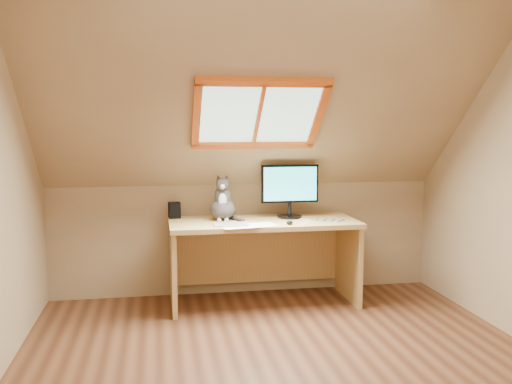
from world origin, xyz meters
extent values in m
plane|color=brown|center=(0.00, 0.00, 0.00)|extent=(3.50, 3.50, 0.00)
cube|color=tan|center=(0.00, -1.75, 1.20)|extent=(3.50, 0.02, 2.40)
cube|color=tan|center=(0.00, 1.75, 0.50)|extent=(3.50, 0.02, 1.00)
cube|color=tan|center=(0.00, 0.97, 1.70)|extent=(3.50, 1.56, 1.41)
cube|color=#B2E0CC|center=(0.00, 1.05, 1.63)|extent=(0.90, 0.53, 0.48)
cube|color=#DE4E14|center=(0.00, 1.05, 1.63)|extent=(1.02, 0.64, 0.59)
cube|color=tan|center=(0.10, 1.38, 0.71)|extent=(1.60, 0.70, 0.04)
cube|color=tan|center=(-0.67, 1.38, 0.34)|extent=(0.04, 0.63, 0.69)
cube|color=tan|center=(0.87, 1.38, 0.34)|extent=(0.04, 0.63, 0.69)
cube|color=tan|center=(0.10, 1.70, 0.34)|extent=(1.50, 0.03, 0.48)
cylinder|color=black|center=(0.35, 1.47, 0.74)|extent=(0.21, 0.21, 0.02)
cylinder|color=black|center=(0.35, 1.47, 0.81)|extent=(0.04, 0.04, 0.12)
cube|color=black|center=(0.35, 1.47, 1.03)|extent=(0.51, 0.04, 0.33)
cube|color=#158AD0|center=(0.35, 1.44, 1.03)|extent=(0.47, 0.01, 0.29)
ellipsoid|color=#494340|center=(-0.24, 1.47, 0.82)|extent=(0.24, 0.28, 0.19)
ellipsoid|color=#494340|center=(-0.24, 1.45, 0.93)|extent=(0.16, 0.16, 0.20)
ellipsoid|color=silver|center=(-0.25, 1.39, 0.91)|extent=(0.07, 0.05, 0.12)
ellipsoid|color=#494340|center=(-0.24, 1.40, 1.04)|extent=(0.12, 0.11, 0.10)
sphere|color=silver|center=(-0.25, 1.36, 1.03)|extent=(0.04, 0.04, 0.04)
cone|color=#494340|center=(-0.28, 1.43, 1.10)|extent=(0.06, 0.06, 0.07)
cone|color=#494340|center=(-0.21, 1.42, 1.10)|extent=(0.06, 0.05, 0.07)
cube|color=black|center=(-0.64, 1.63, 0.80)|extent=(0.11, 0.11, 0.14)
cube|color=#B2B2B7|center=(-0.20, 1.19, 0.73)|extent=(0.30, 0.22, 0.01)
ellipsoid|color=black|center=(0.28, 1.14, 0.74)|extent=(0.08, 0.11, 0.03)
cube|color=white|center=(-0.08, 1.12, 0.73)|extent=(0.33, 0.27, 0.00)
cube|color=white|center=(-0.08, 1.12, 0.73)|extent=(0.32, 0.24, 0.00)
cube|color=white|center=(-0.08, 1.12, 0.73)|extent=(0.35, 0.30, 0.00)
camera|label=1|loc=(-0.79, -3.35, 1.54)|focal=40.00mm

